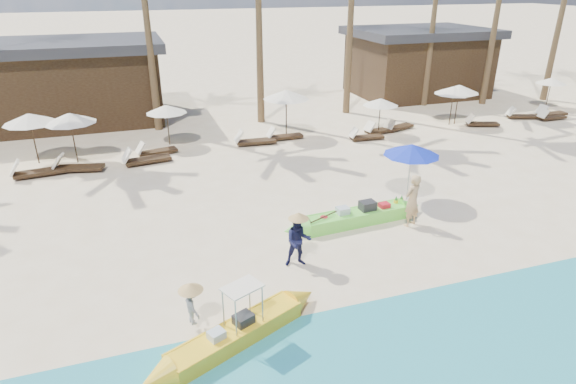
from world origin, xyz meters
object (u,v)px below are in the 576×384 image
object	(u,v)px
tourist	(412,201)
blue_umbrella	(412,150)
green_canoe	(355,217)
yellow_canoe	(237,333)

from	to	relation	value
tourist	blue_umbrella	world-z (taller)	blue_umbrella
green_canoe	yellow_canoe	size ratio (longest dim) A/B	1.14
green_canoe	tourist	size ratio (longest dim) A/B	3.20
green_canoe	blue_umbrella	xyz separation A→B (m)	(2.56, 1.09, 1.65)
yellow_canoe	tourist	world-z (taller)	tourist
green_canoe	tourist	world-z (taller)	tourist
yellow_canoe	blue_umbrella	distance (m)	9.29
tourist	blue_umbrella	xyz separation A→B (m)	(0.94, 1.75, 1.02)
yellow_canoe	blue_umbrella	world-z (taller)	blue_umbrella
yellow_canoe	blue_umbrella	xyz separation A→B (m)	(7.42, 5.33, 1.67)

